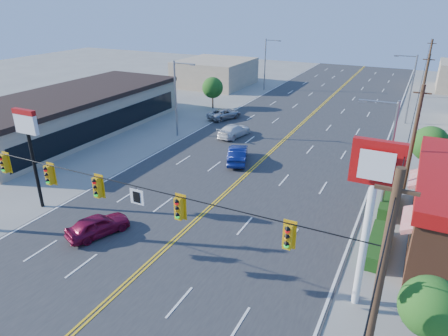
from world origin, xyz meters
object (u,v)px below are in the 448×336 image
at_px(kfc_pylon, 372,193).
at_px(car_silver, 224,114).
at_px(car_magenta, 98,226).
at_px(car_blue, 238,155).
at_px(pizza_hut_sign, 29,139).
at_px(signal_span, 116,202).
at_px(car_white, 234,131).

xyz_separation_m(kfc_pylon, car_silver, (-20.22, 25.99, -5.42)).
height_order(car_magenta, car_blue, car_blue).
height_order(pizza_hut_sign, car_blue, pizza_hut_sign).
bearing_deg(signal_span, kfc_pylon, 19.78).
relative_size(pizza_hut_sign, car_silver, 1.52).
bearing_deg(car_white, car_magenta, 100.84).
bearing_deg(kfc_pylon, car_magenta, -176.12).
xyz_separation_m(signal_span, car_magenta, (-4.54, 2.94, -4.21)).
relative_size(car_magenta, car_white, 0.88).
xyz_separation_m(pizza_hut_sign, car_white, (5.78, 20.31, -4.52)).
distance_m(signal_span, car_magenta, 6.85).
bearing_deg(car_white, signal_span, 111.18).
relative_size(signal_span, pizza_hut_sign, 3.55).
distance_m(pizza_hut_sign, car_white, 21.60).
distance_m(car_white, car_silver, 6.94).
bearing_deg(car_magenta, pizza_hut_sign, 12.22).
bearing_deg(pizza_hut_sign, kfc_pylon, 0.00).
height_order(pizza_hut_sign, car_white, pizza_hut_sign).
bearing_deg(pizza_hut_sign, car_silver, 86.09).
height_order(signal_span, car_silver, signal_span).
height_order(kfc_pylon, car_silver, kfc_pylon).
relative_size(pizza_hut_sign, car_white, 1.51).
relative_size(kfc_pylon, pizza_hut_sign, 1.24).
xyz_separation_m(kfc_pylon, car_blue, (-12.85, 13.90, -5.29)).
bearing_deg(car_silver, pizza_hut_sign, 109.33).
xyz_separation_m(signal_span, car_silver, (-9.11, 29.99, -4.26)).
xyz_separation_m(pizza_hut_sign, car_blue, (9.15, 13.90, -4.43)).
bearing_deg(car_silver, kfc_pylon, 151.13).
relative_size(pizza_hut_sign, car_blue, 1.50).
bearing_deg(car_blue, signal_span, 74.70).
distance_m(pizza_hut_sign, car_magenta, 7.85).
xyz_separation_m(pizza_hut_sign, car_silver, (1.78, 25.99, -4.56)).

